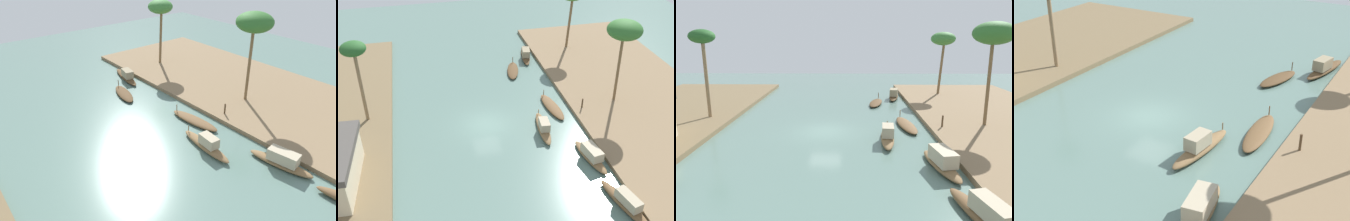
% 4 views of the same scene
% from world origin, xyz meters
% --- Properties ---
extents(river_water, '(71.78, 71.78, 0.00)m').
position_xyz_m(river_water, '(0.00, 0.00, 0.00)').
color(river_water, slate).
rests_on(river_water, ground).
extents(sampan_downstream_large, '(5.35, 2.06, 1.27)m').
position_xyz_m(sampan_downstream_large, '(-12.21, -7.51, 0.47)').
color(sampan_downstream_large, brown).
rests_on(sampan_downstream_large, river_water).
extents(sampan_upstream_small, '(4.27, 2.17, 0.98)m').
position_xyz_m(sampan_upstream_small, '(9.40, -4.86, 0.19)').
color(sampan_upstream_small, brown).
rests_on(sampan_upstream_small, river_water).
extents(sampan_with_tall_canopy, '(4.58, 1.67, 1.25)m').
position_xyz_m(sampan_with_tall_canopy, '(-6.83, -7.25, 0.49)').
color(sampan_with_tall_canopy, brown).
rests_on(sampan_with_tall_canopy, river_water).
extents(sampan_open_hull, '(5.44, 2.00, 1.21)m').
position_xyz_m(sampan_open_hull, '(12.73, -7.28, 0.41)').
color(sampan_open_hull, brown).
rests_on(sampan_open_hull, river_water).
extents(sampan_midstream, '(4.86, 1.66, 0.94)m').
position_xyz_m(sampan_midstream, '(1.16, -6.69, 0.19)').
color(sampan_midstream, brown).
rests_on(sampan_midstream, river_water).
extents(sampan_foreground, '(4.98, 1.42, 1.25)m').
position_xyz_m(sampan_foreground, '(-2.20, -4.72, 0.43)').
color(sampan_foreground, brown).
rests_on(sampan_foreground, river_water).
extents(mooring_post, '(0.14, 0.14, 0.93)m').
position_xyz_m(mooring_post, '(0.18, -9.34, 0.83)').
color(mooring_post, '#4C3823').
rests_on(mooring_post, riverbank_left).
extents(palm_tree_left_near, '(3.19, 3.19, 8.11)m').
position_xyz_m(palm_tree_left_near, '(0.82, -12.90, 7.50)').
color(palm_tree_left_near, brown).
rests_on(palm_tree_left_near, riverbank_left).
extents(palm_tree_left_far, '(2.83, 2.83, 7.39)m').
position_xyz_m(palm_tree_left_far, '(13.85, -13.01, 6.83)').
color(palm_tree_left_far, brown).
rests_on(palm_tree_left_far, riverbank_left).
extents(palm_tree_right_tall, '(2.15, 2.15, 7.57)m').
position_xyz_m(palm_tree_right_tall, '(2.83, 10.43, 6.98)').
color(palm_tree_right_tall, '#7F6647').
rests_on(palm_tree_right_tall, riverbank_right).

